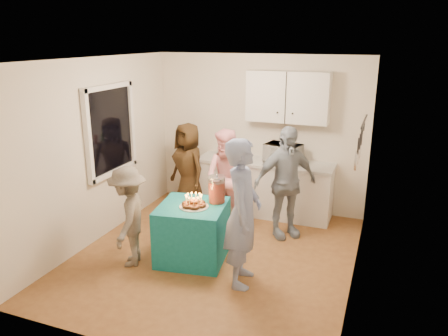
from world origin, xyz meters
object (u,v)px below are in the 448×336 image
(counter, at_px, (264,189))
(party_table, at_px, (193,232))
(punch_jar, at_px, (217,190))
(child_near_left, at_px, (129,217))
(microwave, at_px, (283,154))
(man_birthday, at_px, (243,213))
(woman_back_center, at_px, (228,180))
(woman_back_left, at_px, (188,168))
(woman_back_right, at_px, (285,183))

(counter, distance_m, party_table, 1.91)
(punch_jar, height_order, child_near_left, child_near_left)
(counter, distance_m, microwave, 0.70)
(punch_jar, bearing_deg, man_birthday, -44.72)
(man_birthday, relative_size, woman_back_center, 1.15)
(woman_back_center, bearing_deg, child_near_left, -107.23)
(woman_back_left, height_order, child_near_left, woman_back_left)
(woman_back_left, relative_size, woman_back_center, 0.98)
(punch_jar, distance_m, woman_back_left, 1.65)
(counter, height_order, woman_back_center, woman_back_center)
(man_birthday, bearing_deg, woman_back_left, 29.67)
(woman_back_center, bearing_deg, counter, 74.63)
(party_table, bearing_deg, woman_back_center, 85.69)
(woman_back_left, distance_m, woman_back_center, 0.94)
(man_birthday, distance_m, woman_back_left, 2.40)
(woman_back_right, bearing_deg, counter, 84.49)
(counter, bearing_deg, punch_jar, -96.63)
(woman_back_center, height_order, child_near_left, woman_back_center)
(counter, height_order, party_table, counter)
(punch_jar, distance_m, woman_back_right, 1.15)
(child_near_left, bearing_deg, counter, 133.96)
(woman_back_left, bearing_deg, woman_back_center, 3.11)
(punch_jar, height_order, woman_back_center, woman_back_center)
(punch_jar, bearing_deg, woman_back_center, 101.39)
(woman_back_center, bearing_deg, woman_back_right, 12.40)
(party_table, relative_size, man_birthday, 0.48)
(microwave, distance_m, man_birthday, 2.18)
(party_table, distance_m, woman_back_right, 1.55)
(man_birthday, height_order, woman_back_right, man_birthday)
(counter, xyz_separation_m, microwave, (0.29, 0.00, 0.63))
(counter, relative_size, child_near_left, 1.67)
(woman_back_left, distance_m, woman_back_right, 1.77)
(man_birthday, xyz_separation_m, woman_back_left, (-1.57, 1.81, -0.13))
(woman_back_center, xyz_separation_m, child_near_left, (-0.78, -1.51, -0.12))
(counter, height_order, child_near_left, child_near_left)
(punch_jar, distance_m, man_birthday, 0.76)
(microwave, xyz_separation_m, punch_jar, (-0.48, -1.64, -0.13))
(counter, relative_size, woman_back_right, 1.32)
(microwave, height_order, party_table, microwave)
(man_birthday, relative_size, woman_back_left, 1.17)
(party_table, bearing_deg, punch_jar, 40.35)
(woman_back_left, distance_m, child_near_left, 1.91)
(man_birthday, distance_m, woman_back_right, 1.45)
(counter, distance_m, woman_back_center, 0.92)
(party_table, distance_m, man_birthday, 1.00)
(woman_back_right, bearing_deg, woman_back_left, 127.43)
(counter, xyz_separation_m, punch_jar, (-0.19, -1.64, 0.50))
(counter, bearing_deg, woman_back_left, -163.34)
(punch_jar, bearing_deg, child_near_left, -146.43)
(counter, xyz_separation_m, woman_back_center, (-0.37, -0.77, 0.35))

